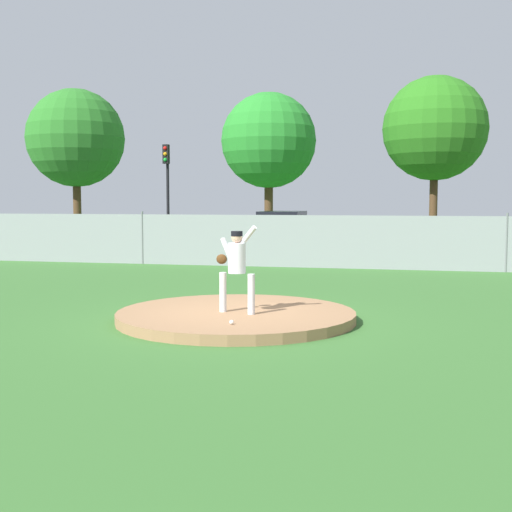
% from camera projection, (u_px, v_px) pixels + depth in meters
% --- Properties ---
extents(ground_plane, '(80.00, 80.00, 0.00)m').
position_uv_depth(ground_plane, '(292.00, 282.00, 18.27)').
color(ground_plane, '#386B2D').
extents(asphalt_strip, '(44.00, 7.00, 0.01)m').
position_uv_depth(asphalt_strip, '(329.00, 256.00, 26.52)').
color(asphalt_strip, '#2B2B2D').
rests_on(asphalt_strip, ground_plane).
extents(pitchers_mound, '(4.42, 4.42, 0.18)m').
position_uv_depth(pitchers_mound, '(236.00, 316.00, 12.43)').
color(pitchers_mound, '#99704C').
rests_on(pitchers_mound, ground_plane).
extents(pitcher_youth, '(0.79, 0.32, 1.60)m').
position_uv_depth(pitcher_youth, '(236.00, 263.00, 12.14)').
color(pitcher_youth, silver).
rests_on(pitcher_youth, pitchers_mound).
extents(baseball, '(0.07, 0.07, 0.07)m').
position_uv_depth(baseball, '(232.00, 322.00, 11.09)').
color(baseball, white).
rests_on(baseball, pitchers_mound).
extents(chainlink_fence, '(30.14, 0.07, 1.83)m').
position_uv_depth(chainlink_fence, '(313.00, 242.00, 22.08)').
color(chainlink_fence, gray).
rests_on(chainlink_fence, ground_plane).
extents(parked_car_burgundy, '(1.97, 4.46, 1.58)m').
position_uv_depth(parked_car_burgundy, '(425.00, 238.00, 25.67)').
color(parked_car_burgundy, maroon).
rests_on(parked_car_burgundy, ground_plane).
extents(parked_car_navy, '(1.84, 4.27, 1.79)m').
position_uv_depth(parked_car_navy, '(282.00, 235.00, 26.79)').
color(parked_car_navy, '#161E4C').
rests_on(parked_car_navy, ground_plane).
extents(parked_car_teal, '(1.98, 4.80, 1.54)m').
position_uv_depth(parked_car_teal, '(190.00, 236.00, 27.58)').
color(parked_car_teal, '#146066').
rests_on(parked_car_teal, ground_plane).
extents(traffic_light_near, '(0.28, 0.46, 4.84)m').
position_uv_depth(traffic_light_near, '(167.00, 177.00, 31.82)').
color(traffic_light_near, black).
rests_on(traffic_light_near, ground_plane).
extents(tree_slender_far, '(5.28, 5.28, 8.21)m').
position_uv_depth(tree_slender_far, '(76.00, 138.00, 36.32)').
color(tree_slender_far, '#4C331E').
rests_on(tree_slender_far, ground_plane).
extents(tree_leaning_west, '(5.21, 5.21, 8.08)m').
position_uv_depth(tree_leaning_west, '(269.00, 141.00, 36.71)').
color(tree_leaning_west, '#4C331E').
rests_on(tree_leaning_west, ground_plane).
extents(tree_tall_centre, '(5.02, 5.02, 8.18)m').
position_uv_depth(tree_tall_centre, '(435.00, 129.00, 32.31)').
color(tree_tall_centre, '#4C331E').
rests_on(tree_tall_centre, ground_plane).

